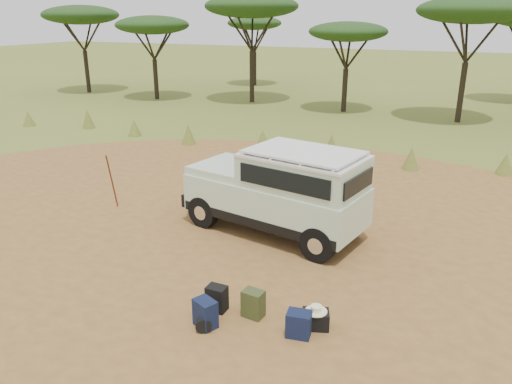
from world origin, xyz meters
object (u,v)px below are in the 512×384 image
at_px(backpack_black, 217,299).
at_px(backpack_olive, 253,304).
at_px(duffel_navy, 299,324).
at_px(hard_case, 316,320).
at_px(backpack_navy, 205,313).
at_px(walking_staff, 112,182).
at_px(safari_vehicle, 280,193).

distance_m(backpack_black, backpack_olive, 0.70).
height_order(duffel_navy, hard_case, duffel_navy).
bearing_deg(backpack_navy, backpack_black, 121.19).
distance_m(walking_staff, backpack_navy, 6.33).
height_order(walking_staff, backpack_black, walking_staff).
distance_m(backpack_black, duffel_navy, 1.64).
xyz_separation_m(walking_staff, duffel_navy, (6.64, -3.35, -0.60)).
bearing_deg(walking_staff, hard_case, -45.10).
relative_size(walking_staff, backpack_olive, 3.31).
distance_m(backpack_black, backpack_navy, 0.53).
relative_size(backpack_black, backpack_olive, 0.95).
xyz_separation_m(walking_staff, hard_case, (6.83, -3.01, -0.66)).
bearing_deg(backpack_black, duffel_navy, -3.78).
bearing_deg(backpack_black, backpack_olive, 7.83).
xyz_separation_m(backpack_black, backpack_navy, (0.06, -0.53, 0.01)).
height_order(walking_staff, backpack_olive, walking_staff).
bearing_deg(walking_staff, duffel_navy, -48.11).
bearing_deg(duffel_navy, walking_staff, 144.50).
bearing_deg(safari_vehicle, hard_case, -48.33).
bearing_deg(backpack_olive, backpack_navy, -129.07).
distance_m(safari_vehicle, walking_staff, 4.80).
bearing_deg(backpack_black, backpack_navy, -83.31).
bearing_deg(backpack_navy, walking_staff, 168.15).
bearing_deg(duffel_navy, backpack_navy, -174.04).
bearing_deg(backpack_navy, safari_vehicle, 118.76).
height_order(walking_staff, duffel_navy, walking_staff).
height_order(safari_vehicle, hard_case, safari_vehicle).
bearing_deg(safari_vehicle, walking_staff, -163.61).
distance_m(walking_staff, duffel_navy, 7.46).
bearing_deg(backpack_olive, duffel_navy, -5.90).
height_order(safari_vehicle, backpack_navy, safari_vehicle).
xyz_separation_m(walking_staff, backpack_olive, (5.69, -3.15, -0.57)).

